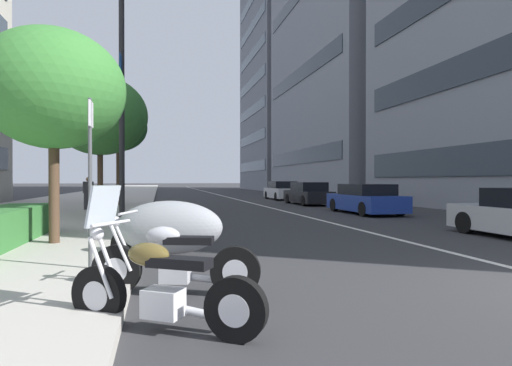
{
  "coord_description": "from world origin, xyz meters",
  "views": [
    {
      "loc": [
        -3.87,
        5.95,
        1.52
      ],
      "look_at": [
        13.92,
        1.75,
        1.39
      ],
      "focal_mm": 28.78,
      "sensor_mm": 36.0,
      "label": 1
    }
  ],
  "objects_px": {
    "car_mid_block_traffic": "(365,199)",
    "street_tree_near_plaza_corner": "(118,127)",
    "motorcycle_second_in_row": "(160,288)",
    "street_tree_mid_sidewalk": "(54,90)",
    "motorcycle_by_sign_pole": "(174,263)",
    "parking_sign_by_curb": "(90,166)",
    "car_following_behind": "(308,194)",
    "street_tree_by_lamp_post": "(100,116)",
    "car_approaching_light": "(282,191)",
    "pedestrian_on_plaza": "(88,193)",
    "motorcycle_mid_row": "(169,228)",
    "street_lamp_with_banners": "(130,71)"
  },
  "relations": [
    {
      "from": "car_mid_block_traffic",
      "to": "street_tree_near_plaza_corner",
      "type": "bearing_deg",
      "value": 59.5
    },
    {
      "from": "motorcycle_second_in_row",
      "to": "street_tree_mid_sidewalk",
      "type": "bearing_deg",
      "value": -36.12
    },
    {
      "from": "motorcycle_by_sign_pole",
      "to": "car_mid_block_traffic",
      "type": "height_order",
      "value": "car_mid_block_traffic"
    },
    {
      "from": "parking_sign_by_curb",
      "to": "car_following_behind",
      "type": "bearing_deg",
      "value": -30.26
    },
    {
      "from": "car_mid_block_traffic",
      "to": "street_tree_by_lamp_post",
      "type": "relative_size",
      "value": 0.82
    },
    {
      "from": "car_mid_block_traffic",
      "to": "street_tree_by_lamp_post",
      "type": "height_order",
      "value": "street_tree_by_lamp_post"
    },
    {
      "from": "parking_sign_by_curb",
      "to": "car_approaching_light",
      "type": "bearing_deg",
      "value": -23.51
    },
    {
      "from": "car_mid_block_traffic",
      "to": "pedestrian_on_plaza",
      "type": "xyz_separation_m",
      "value": [
        3.37,
        12.37,
        0.26
      ]
    },
    {
      "from": "motorcycle_by_sign_pole",
      "to": "car_following_behind",
      "type": "height_order",
      "value": "car_following_behind"
    },
    {
      "from": "street_tree_mid_sidewalk",
      "to": "street_tree_near_plaza_corner",
      "type": "height_order",
      "value": "street_tree_near_plaza_corner"
    },
    {
      "from": "parking_sign_by_curb",
      "to": "street_tree_by_lamp_post",
      "type": "bearing_deg",
      "value": 6.78
    },
    {
      "from": "motorcycle_mid_row",
      "to": "street_tree_near_plaza_corner",
      "type": "xyz_separation_m",
      "value": [
        15.87,
        2.38,
        3.83
      ]
    },
    {
      "from": "car_approaching_light",
      "to": "street_lamp_with_banners",
      "type": "distance_m",
      "value": 19.88
    },
    {
      "from": "street_tree_mid_sidewalk",
      "to": "street_tree_by_lamp_post",
      "type": "xyz_separation_m",
      "value": [
        7.82,
        0.08,
        0.63
      ]
    },
    {
      "from": "motorcycle_by_sign_pole",
      "to": "car_mid_block_traffic",
      "type": "xyz_separation_m",
      "value": [
        11.5,
        -8.95,
        0.22
      ]
    },
    {
      "from": "car_mid_block_traffic",
      "to": "pedestrian_on_plaza",
      "type": "height_order",
      "value": "pedestrian_on_plaza"
    },
    {
      "from": "motorcycle_second_in_row",
      "to": "pedestrian_on_plaza",
      "type": "xyz_separation_m",
      "value": [
        16.16,
        3.23,
        0.47
      ]
    },
    {
      "from": "car_mid_block_traffic",
      "to": "street_tree_mid_sidewalk",
      "type": "xyz_separation_m",
      "value": [
        -7.28,
        11.38,
        2.85
      ]
    },
    {
      "from": "motorcycle_mid_row",
      "to": "street_tree_mid_sidewalk",
      "type": "xyz_separation_m",
      "value": [
        1.77,
        2.41,
        2.88
      ]
    },
    {
      "from": "parking_sign_by_curb",
      "to": "street_tree_by_lamp_post",
      "type": "xyz_separation_m",
      "value": [
        10.74,
        1.28,
        2.39
      ]
    },
    {
      "from": "car_mid_block_traffic",
      "to": "car_following_behind",
      "type": "height_order",
      "value": "car_following_behind"
    },
    {
      "from": "motorcycle_second_in_row",
      "to": "street_tree_by_lamp_post",
      "type": "bearing_deg",
      "value": -48.37
    },
    {
      "from": "parking_sign_by_curb",
      "to": "street_tree_near_plaza_corner",
      "type": "bearing_deg",
      "value": 3.92
    },
    {
      "from": "motorcycle_by_sign_pole",
      "to": "pedestrian_on_plaza",
      "type": "distance_m",
      "value": 15.26
    },
    {
      "from": "motorcycle_by_sign_pole",
      "to": "street_lamp_with_banners",
      "type": "relative_size",
      "value": 0.26
    },
    {
      "from": "parking_sign_by_curb",
      "to": "street_lamp_with_banners",
      "type": "relative_size",
      "value": 0.32
    },
    {
      "from": "motorcycle_mid_row",
      "to": "car_following_behind",
      "type": "distance_m",
      "value": 18.36
    },
    {
      "from": "car_mid_block_traffic",
      "to": "street_tree_mid_sidewalk",
      "type": "distance_m",
      "value": 13.81
    },
    {
      "from": "motorcycle_mid_row",
      "to": "car_following_behind",
      "type": "height_order",
      "value": "car_following_behind"
    },
    {
      "from": "motorcycle_mid_row",
      "to": "pedestrian_on_plaza",
      "type": "xyz_separation_m",
      "value": [
        12.42,
        3.4,
        0.29
      ]
    },
    {
      "from": "pedestrian_on_plaza",
      "to": "street_tree_near_plaza_corner",
      "type": "bearing_deg",
      "value": 179.4
    },
    {
      "from": "motorcycle_second_in_row",
      "to": "street_tree_by_lamp_post",
      "type": "height_order",
      "value": "street_tree_by_lamp_post"
    },
    {
      "from": "motorcycle_second_in_row",
      "to": "car_following_behind",
      "type": "xyz_separation_m",
      "value": [
        19.83,
        -9.01,
        0.22
      ]
    },
    {
      "from": "parking_sign_by_curb",
      "to": "street_tree_near_plaza_corner",
      "type": "height_order",
      "value": "street_tree_near_plaza_corner"
    },
    {
      "from": "motorcycle_mid_row",
      "to": "car_approaching_light",
      "type": "height_order",
      "value": "car_approaching_light"
    },
    {
      "from": "motorcycle_by_sign_pole",
      "to": "car_mid_block_traffic",
      "type": "bearing_deg",
      "value": -110.25
    },
    {
      "from": "car_following_behind",
      "to": "pedestrian_on_plaza",
      "type": "height_order",
      "value": "pedestrian_on_plaza"
    },
    {
      "from": "motorcycle_by_sign_pole",
      "to": "street_tree_near_plaza_corner",
      "type": "distance_m",
      "value": 18.91
    },
    {
      "from": "car_mid_block_traffic",
      "to": "street_tree_near_plaza_corner",
      "type": "xyz_separation_m",
      "value": [
        6.82,
        11.35,
        3.8
      ]
    },
    {
      "from": "motorcycle_mid_row",
      "to": "car_approaching_light",
      "type": "bearing_deg",
      "value": -98.61
    },
    {
      "from": "street_lamp_with_banners",
      "to": "pedestrian_on_plaza",
      "type": "distance_m",
      "value": 7.88
    },
    {
      "from": "car_following_behind",
      "to": "car_mid_block_traffic",
      "type": "bearing_deg",
      "value": -178.97
    },
    {
      "from": "motorcycle_second_in_row",
      "to": "motorcycle_mid_row",
      "type": "height_order",
      "value": "motorcycle_second_in_row"
    },
    {
      "from": "motorcycle_mid_row",
      "to": "parking_sign_by_curb",
      "type": "distance_m",
      "value": 2.02
    },
    {
      "from": "motorcycle_second_in_row",
      "to": "car_mid_block_traffic",
      "type": "bearing_deg",
      "value": -93.81
    },
    {
      "from": "parking_sign_by_curb",
      "to": "street_tree_by_lamp_post",
      "type": "distance_m",
      "value": 11.08
    },
    {
      "from": "street_tree_near_plaza_corner",
      "to": "street_lamp_with_banners",
      "type": "bearing_deg",
      "value": -172.51
    },
    {
      "from": "street_tree_near_plaza_corner",
      "to": "street_tree_mid_sidewalk",
      "type": "bearing_deg",
      "value": 179.89
    },
    {
      "from": "motorcycle_second_in_row",
      "to": "parking_sign_by_curb",
      "type": "distance_m",
      "value": 3.08
    },
    {
      "from": "motorcycle_by_sign_pole",
      "to": "street_tree_mid_sidewalk",
      "type": "height_order",
      "value": "street_tree_mid_sidewalk"
    }
  ]
}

